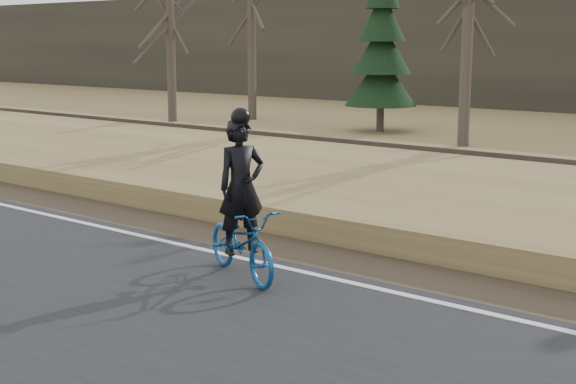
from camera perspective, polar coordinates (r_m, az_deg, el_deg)
The scene contains 11 objects.
ground at distance 14.39m, azimuth -14.33°, elevation -2.67°, with size 120.00×120.00×0.00m, color #9A844E.
edge_line at distance 14.50m, azimuth -13.72°, elevation -2.29°, with size 120.00×0.12×0.01m, color silver.
shoulder at distance 15.12m, azimuth -10.72°, elevation -1.81°, with size 120.00×1.60×0.04m, color #473A2B.
embankment at distance 17.14m, azimuth -3.13°, elevation 0.51°, with size 120.00×5.00×0.44m, color #9A844E.
ballast at distance 20.09m, azimuth 4.11°, elevation 2.02°, with size 120.00×3.00×0.45m, color slate.
railroad at distance 20.05m, azimuth 4.12°, elevation 2.88°, with size 120.00×2.40×0.29m.
cyclist at distance 10.87m, azimuth -3.31°, elevation -2.31°, with size 1.99×1.34×2.33m.
bare_tree_far_left at distance 33.13m, azimuth -8.39°, elevation 12.12°, with size 0.36×0.36×8.26m, color #50453B.
bare_tree_left at distance 33.67m, azimuth -2.61°, elevation 12.40°, with size 0.36×0.36×8.51m, color #50453B.
bare_tree_near_left at distance 25.57m, azimuth 12.62°, elevation 10.67°, with size 0.36×0.36×6.69m, color #50453B.
conifer at distance 29.29m, azimuth 6.67°, elevation 10.01°, with size 2.60×2.60×6.19m.
Camera 1 is at (11.26, -8.37, 3.25)m, focal length 50.00 mm.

